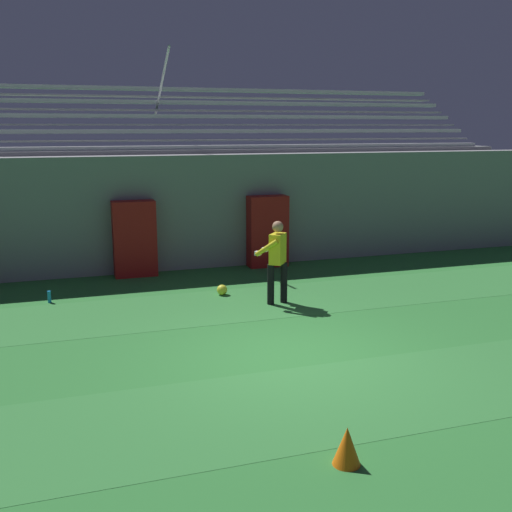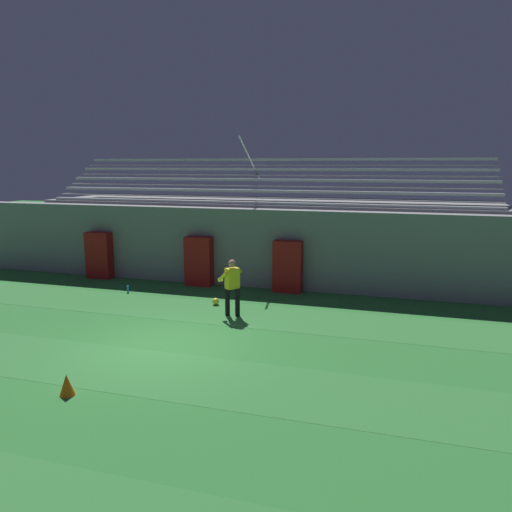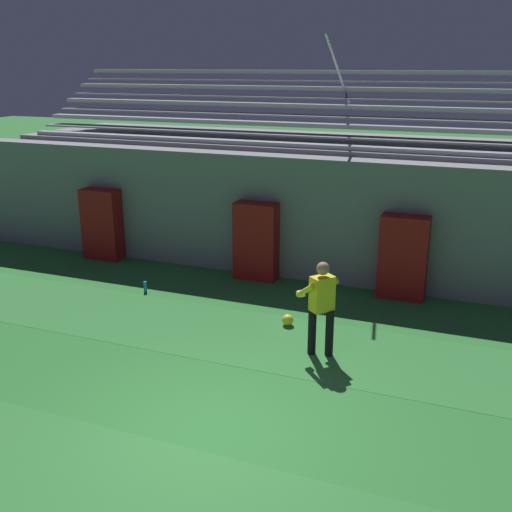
# 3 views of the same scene
# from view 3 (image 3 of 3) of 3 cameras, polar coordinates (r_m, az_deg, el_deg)

# --- Properties ---
(ground_plane) EXTENTS (80.00, 80.00, 0.00)m
(ground_plane) POSITION_cam_3_polar(r_m,az_deg,el_deg) (8.46, -4.38, -16.46)
(ground_plane) COLOR #2D7533
(turf_stripe_mid) EXTENTS (28.00, 2.24, 0.01)m
(turf_stripe_mid) POSITION_cam_3_polar(r_m,az_deg,el_deg) (7.40, -9.87, -22.47)
(turf_stripe_mid) COLOR #337A38
(turf_stripe_mid) RESTS_ON ground
(turf_stripe_far) EXTENTS (28.00, 2.24, 0.01)m
(turf_stripe_far) POSITION_cam_3_polar(r_m,az_deg,el_deg) (10.83, 2.43, -8.23)
(turf_stripe_far) COLOR #337A38
(turf_stripe_far) RESTS_ON ground
(back_wall) EXTENTS (24.00, 0.60, 2.80)m
(back_wall) POSITION_cam_3_polar(r_m,az_deg,el_deg) (13.56, 7.39, 3.34)
(back_wall) COLOR gray
(back_wall) RESTS_ON ground
(padding_pillar_gate_left) EXTENTS (0.99, 0.44, 1.79)m
(padding_pillar_gate_left) POSITION_cam_3_polar(r_m,az_deg,el_deg) (13.67, 0.00, 1.40)
(padding_pillar_gate_left) COLOR maroon
(padding_pillar_gate_left) RESTS_ON ground
(padding_pillar_gate_right) EXTENTS (0.99, 0.44, 1.79)m
(padding_pillar_gate_right) POSITION_cam_3_polar(r_m,az_deg,el_deg) (12.89, 13.83, -0.15)
(padding_pillar_gate_right) COLOR maroon
(padding_pillar_gate_right) RESTS_ON ground
(padding_pillar_far_left) EXTENTS (0.99, 0.44, 1.79)m
(padding_pillar_far_left) POSITION_cam_3_polar(r_m,az_deg,el_deg) (15.62, -14.45, 2.93)
(padding_pillar_far_left) COLOR maroon
(padding_pillar_far_left) RESTS_ON ground
(bleacher_stand) EXTENTS (18.00, 4.05, 5.43)m
(bleacher_stand) POSITION_cam_3_polar(r_m,az_deg,el_deg) (15.76, 9.51, 5.67)
(bleacher_stand) COLOR gray
(bleacher_stand) RESTS_ON ground
(goalkeeper) EXTENTS (0.73, 0.74, 1.67)m
(goalkeeper) POSITION_cam_3_polar(r_m,az_deg,el_deg) (10.10, 6.23, -4.42)
(goalkeeper) COLOR black
(goalkeeper) RESTS_ON ground
(soccer_ball) EXTENTS (0.22, 0.22, 0.22)m
(soccer_ball) POSITION_cam_3_polar(r_m,az_deg,el_deg) (11.47, 3.03, -6.11)
(soccer_ball) COLOR yellow
(soccer_ball) RESTS_ON ground
(water_bottle) EXTENTS (0.07, 0.07, 0.24)m
(water_bottle) POSITION_cam_3_polar(r_m,az_deg,el_deg) (13.30, -10.50, -2.90)
(water_bottle) COLOR #1E8CD8
(water_bottle) RESTS_ON ground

